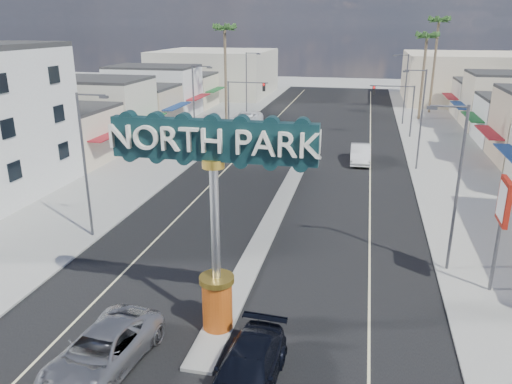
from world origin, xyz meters
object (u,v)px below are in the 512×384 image
at_px(streetlight_l_mid, 195,107).
at_px(bank_pylon_sign, 503,208).
at_px(palm_left_far, 225,33).
at_px(car_parked_right, 360,154).
at_px(gateway_sign, 214,203).
at_px(car_parked_left, 221,143).
at_px(palm_right_far, 439,26).
at_px(traffic_signal_right, 397,101).
at_px(streetlight_r_mid, 420,115).
at_px(palm_right_mid, 427,40).
at_px(city_bus, 241,134).
at_px(streetlight_r_near, 455,182).
at_px(traffic_signal_left, 243,96).
at_px(streetlight_l_near, 87,159).
at_px(streetlight_l_far, 248,82).
at_px(suv_left, 102,351).
at_px(suv_right, 248,370).

bearing_deg(streetlight_l_mid, bank_pylon_sign, -43.91).
height_order(palm_left_far, car_parked_right, palm_left_far).
relative_size(gateway_sign, car_parked_left, 2.02).
bearing_deg(palm_right_far, traffic_signal_right, -107.90).
relative_size(car_parked_left, car_parked_right, 0.86).
height_order(streetlight_r_mid, car_parked_left, streetlight_r_mid).
distance_m(palm_right_mid, city_bus, 30.78).
relative_size(streetlight_r_mid, city_bus, 0.77).
bearing_deg(streetlight_r_near, traffic_signal_left, 119.99).
distance_m(traffic_signal_left, palm_right_far, 31.22).
height_order(traffic_signal_left, streetlight_l_near, streetlight_l_near).
height_order(streetlight_l_far, suv_left, streetlight_l_far).
xyz_separation_m(gateway_sign, bank_pylon_sign, (12.37, 6.07, -1.43)).
xyz_separation_m(traffic_signal_right, city_bus, (-16.18, -9.60, -2.65)).
xyz_separation_m(gateway_sign, streetlight_r_near, (10.43, 8.02, -0.86)).
height_order(streetlight_r_near, streetlight_r_mid, same).
xyz_separation_m(traffic_signal_right, palm_left_far, (-22.18, 6.01, 7.22)).
bearing_deg(city_bus, palm_right_far, 50.01).
distance_m(gateway_sign, traffic_signal_right, 43.04).
xyz_separation_m(streetlight_l_far, car_parked_right, (15.93, -20.48, -4.20)).
relative_size(streetlight_l_near, streetlight_r_near, 1.00).
xyz_separation_m(gateway_sign, streetlight_l_mid, (-10.43, 28.02, -0.86)).
xyz_separation_m(gateway_sign, palm_right_mid, (13.00, 54.02, 4.67)).
height_order(streetlight_l_far, palm_right_far, palm_right_far).
bearing_deg(traffic_signal_left, traffic_signal_right, 0.00).
bearing_deg(suv_right, car_parked_left, 110.86).
height_order(streetlight_r_near, palm_right_far, palm_right_far).
relative_size(streetlight_l_mid, car_parked_right, 1.71).
height_order(gateway_sign, palm_left_far, palm_left_far).
bearing_deg(bank_pylon_sign, streetlight_l_mid, 137.84).
height_order(gateway_sign, traffic_signal_left, gateway_sign).
bearing_deg(suv_right, suv_left, -175.20).
bearing_deg(streetlight_r_near, palm_right_far, 84.98).
bearing_deg(streetlight_r_mid, gateway_sign, -110.42).
xyz_separation_m(traffic_signal_right, palm_right_far, (5.82, 18.01, 8.11)).
relative_size(palm_right_mid, city_bus, 1.03).
bearing_deg(palm_right_far, car_parked_right, -107.31).
xyz_separation_m(palm_left_far, car_parked_right, (18.50, -18.48, -10.63)).
relative_size(streetlight_l_mid, palm_right_mid, 0.74).
bearing_deg(streetlight_l_far, car_parked_left, -85.59).
relative_size(traffic_signal_left, palm_right_mid, 0.50).
height_order(traffic_signal_right, streetlight_r_mid, streetlight_r_mid).
bearing_deg(streetlight_r_near, suv_right, -126.29).
xyz_separation_m(traffic_signal_right, car_parked_right, (-3.68, -12.48, -3.40)).
height_order(traffic_signal_right, streetlight_l_near, streetlight_l_near).
relative_size(streetlight_r_near, car_parked_right, 1.71).
xyz_separation_m(gateway_sign, traffic_signal_left, (-9.18, 42.02, -1.65)).
bearing_deg(streetlight_r_mid, traffic_signal_left, 144.50).
bearing_deg(car_parked_left, streetlight_r_near, -53.64).
bearing_deg(streetlight_r_mid, traffic_signal_right, 95.10).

